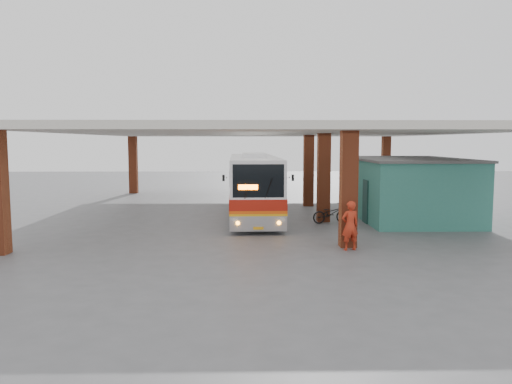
{
  "coord_description": "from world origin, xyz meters",
  "views": [
    {
      "loc": [
        -0.81,
        -21.44,
        3.94
      ],
      "look_at": [
        -0.4,
        0.0,
        1.77
      ],
      "focal_mm": 35.0,
      "sensor_mm": 36.0,
      "label": 1
    }
  ],
  "objects": [
    {
      "name": "pedestrian",
      "position": [
        2.95,
        -3.62,
        0.91
      ],
      "size": [
        0.75,
        0.59,
        1.81
      ],
      "primitive_type": "imported",
      "rotation": [
        0.0,
        0.0,
        3.4
      ],
      "color": "#B52C16",
      "rests_on": "ground"
    },
    {
      "name": "coach_bus",
      "position": [
        -0.44,
        4.9,
        1.68
      ],
      "size": [
        2.68,
        11.65,
        3.38
      ],
      "rotation": [
        0.0,
        0.0,
        0.02
      ],
      "color": "white",
      "rests_on": "ground"
    },
    {
      "name": "canopy_roof",
      "position": [
        0.5,
        6.5,
        4.5
      ],
      "size": [
        21.0,
        23.0,
        0.3
      ],
      "primitive_type": "cube",
      "color": "beige",
      "rests_on": "brick_columns"
    },
    {
      "name": "red_chair",
      "position": [
        5.1,
        6.79,
        0.37
      ],
      "size": [
        0.44,
        0.44,
        0.81
      ],
      "rotation": [
        0.0,
        0.0,
        -0.04
      ],
      "color": "red",
      "rests_on": "ground"
    },
    {
      "name": "shop_building",
      "position": [
        7.49,
        4.0,
        1.56
      ],
      "size": [
        5.2,
        8.2,
        3.11
      ],
      "color": "#317B6E",
      "rests_on": "ground"
    },
    {
      "name": "ground",
      "position": [
        0.0,
        0.0,
        0.0
      ],
      "size": [
        90.0,
        90.0,
        0.0
      ],
      "primitive_type": "plane",
      "color": "#515154",
      "rests_on": "ground"
    },
    {
      "name": "motorcycle",
      "position": [
        3.27,
        2.4,
        0.48
      ],
      "size": [
        1.94,
        1.07,
        0.96
      ],
      "primitive_type": "imported",
      "rotation": [
        0.0,
        0.0,
        1.82
      ],
      "color": "black",
      "rests_on": "ground"
    },
    {
      "name": "brick_columns",
      "position": [
        1.43,
        5.0,
        2.17
      ],
      "size": [
        20.1,
        21.6,
        4.35
      ],
      "color": "#993F21",
      "rests_on": "ground"
    }
  ]
}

